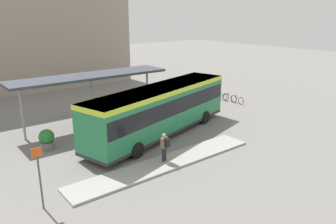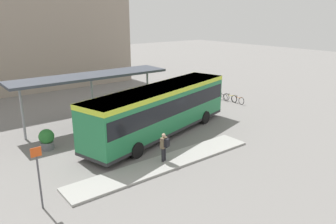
{
  "view_description": "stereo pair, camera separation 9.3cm",
  "coord_description": "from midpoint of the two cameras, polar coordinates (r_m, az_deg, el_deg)",
  "views": [
    {
      "loc": [
        -12.71,
        -16.89,
        8.0
      ],
      "look_at": [
        0.62,
        0.0,
        1.49
      ],
      "focal_mm": 35.0,
      "sensor_mm": 36.0,
      "label": 1
    },
    {
      "loc": [
        -12.63,
        -16.95,
        8.0
      ],
      "look_at": [
        0.62,
        0.0,
        1.49
      ],
      "focal_mm": 35.0,
      "sensor_mm": 36.0,
      "label": 2
    }
  ],
  "objects": [
    {
      "name": "ground_plane",
      "position": [
        22.6,
        -1.13,
        -3.9
      ],
      "size": [
        120.0,
        120.0,
        0.0
      ],
      "primitive_type": "plane",
      "color": "slate"
    },
    {
      "name": "curb_island",
      "position": [
        18.3,
        -0.31,
        -8.88
      ],
      "size": [
        11.5,
        1.8,
        0.12
      ],
      "color": "#9E9E99",
      "rests_on": "ground_plane"
    },
    {
      "name": "city_bus",
      "position": [
        22.0,
        -1.14,
        0.81
      ],
      "size": [
        12.69,
        5.8,
        3.31
      ],
      "rotation": [
        0.0,
        0.0,
        0.27
      ],
      "color": "#237A47",
      "rests_on": "ground_plane"
    },
    {
      "name": "pedestrian_waiting",
      "position": [
        18.0,
        -0.49,
        -5.86
      ],
      "size": [
        0.46,
        0.5,
        1.63
      ],
      "rotation": [
        0.0,
        0.0,
        1.89
      ],
      "color": "#232328",
      "rests_on": "curb_island"
    },
    {
      "name": "bicycle_orange",
      "position": [
        30.87,
        12.13,
        2.1
      ],
      "size": [
        0.48,
        1.61,
        0.7
      ],
      "rotation": [
        0.0,
        0.0,
        -1.67
      ],
      "color": "black",
      "rests_on": "ground_plane"
    },
    {
      "name": "bicycle_yellow",
      "position": [
        31.41,
        10.87,
        2.45
      ],
      "size": [
        0.48,
        1.67,
        0.72
      ],
      "rotation": [
        0.0,
        0.0,
        -1.58
      ],
      "color": "black",
      "rests_on": "ground_plane"
    },
    {
      "name": "bicycle_black",
      "position": [
        31.89,
        9.5,
        2.68
      ],
      "size": [
        0.48,
        1.53,
        0.66
      ],
      "rotation": [
        0.0,
        0.0,
        -1.69
      ],
      "color": "black",
      "rests_on": "ground_plane"
    },
    {
      "name": "bicycle_blue",
      "position": [
        32.37,
        8.15,
        2.98
      ],
      "size": [
        0.48,
        1.59,
        0.69
      ],
      "rotation": [
        0.0,
        0.0,
        -1.52
      ],
      "color": "black",
      "rests_on": "ground_plane"
    },
    {
      "name": "station_shelter",
      "position": [
        24.25,
        -13.19,
        5.94
      ],
      "size": [
        11.54,
        2.66,
        3.78
      ],
      "color": "#383D47",
      "rests_on": "ground_plane"
    },
    {
      "name": "potted_planter_near_shelter",
      "position": [
        24.56,
        -2.58,
        -0.5
      ],
      "size": [
        1.0,
        1.0,
        1.36
      ],
      "color": "slate",
      "rests_on": "ground_plane"
    },
    {
      "name": "potted_planter_far_side",
      "position": [
        21.27,
        -20.26,
        -4.44
      ],
      "size": [
        0.92,
        0.92,
        1.29
      ],
      "color": "slate",
      "rests_on": "ground_plane"
    },
    {
      "name": "platform_sign",
      "position": [
        14.81,
        -21.41,
        -10.22
      ],
      "size": [
        0.44,
        0.08,
        2.8
      ],
      "color": "#4C4C51",
      "rests_on": "ground_plane"
    }
  ]
}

